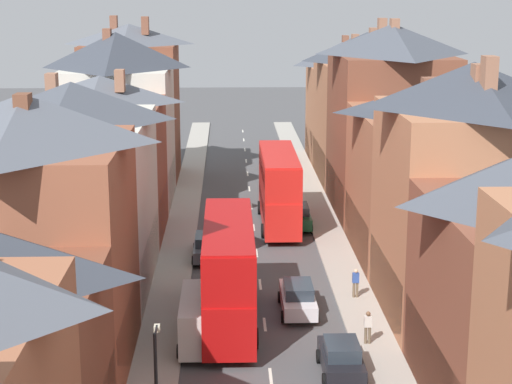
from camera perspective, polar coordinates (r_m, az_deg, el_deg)
name	(u,v)px	position (r m, az deg, el deg)	size (l,w,h in m)	color
pavement_left	(179,244)	(56.92, -5.18, -3.45)	(2.20, 104.00, 0.14)	#A8A399
pavement_right	(332,242)	(57.24, 5.09, -3.35)	(2.20, 104.00, 0.14)	#A8A399
centre_line_dashes	(257,253)	(54.96, 0.04, -4.08)	(0.14, 97.80, 0.01)	silver
terrace_row_left	(63,200)	(44.45, -12.75, -0.51)	(8.00, 74.10, 14.27)	#B2704C
terrace_row_right	(445,179)	(48.31, 12.49, 0.88)	(8.00, 82.11, 14.43)	#935138
double_decker_bus_lead	(229,271)	(42.73, -1.84, -5.31)	(2.74, 10.80, 5.30)	#B70F0F
double_decker_bus_mid_street	(279,187)	(60.45, 1.53, 0.30)	(2.74, 10.80, 5.30)	red
car_near_blue	(341,358)	(38.26, 5.71, -10.93)	(1.90, 3.96, 1.60)	black
car_near_silver	(208,246)	(53.62, -3.24, -3.64)	(1.90, 4.40, 1.63)	#4C515B
car_parked_left_a	(282,165)	(77.96, 1.72, 1.78)	(1.90, 4.54, 1.59)	#B7BABF
car_parked_left_b	(298,297)	(44.99, 2.81, -7.02)	(1.90, 4.58, 1.66)	silver
car_mid_white	(277,151)	(84.56, 1.43, 2.73)	(1.90, 4.51, 1.67)	#4C515B
car_parked_right_b	(297,216)	(60.54, 2.78, -1.60)	(1.90, 4.53, 1.71)	#144728
delivery_van	(202,319)	(40.90, -3.65, -8.42)	(2.20, 5.20, 2.41)	silver
pedestrian_mid_right	(368,326)	(41.15, 7.47, -8.83)	(0.36, 0.22, 1.61)	brown
pedestrian_far_left	(356,282)	(46.95, 6.66, -5.95)	(0.36, 0.22, 1.61)	brown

